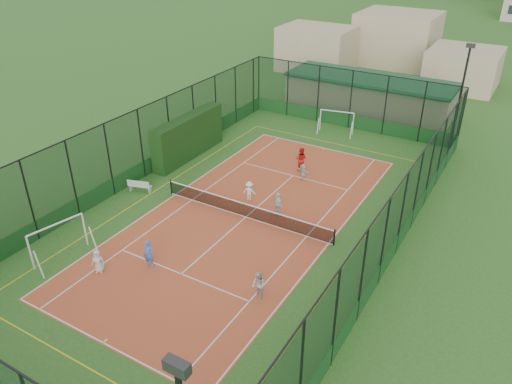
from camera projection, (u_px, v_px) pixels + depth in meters
ground at (246, 217)px, 30.58m from camera, size 300.00×300.00×0.00m
court_slab at (246, 217)px, 30.58m from camera, size 11.17×23.97×0.01m
tennis_net at (246, 210)px, 30.32m from camera, size 11.67×0.12×1.06m
perimeter_fence at (245, 181)px, 29.36m from camera, size 18.12×34.12×5.00m
floodlight_ne at (460, 100)px, 37.22m from camera, size 0.60×0.26×8.25m
clubhouse at (369, 94)px, 46.33m from camera, size 15.20×7.20×3.15m
hedge_left at (189, 137)px, 37.45m from camera, size 1.10×7.33×3.21m
white_bench at (140, 185)px, 33.23m from camera, size 1.61×0.87×0.87m
futsal_goal_near at (59, 241)px, 26.60m from camera, size 3.31×1.64×2.05m
futsal_goal_far at (336, 122)px, 41.95m from camera, size 3.00×1.38×1.87m
child_near_left at (98, 261)px, 25.62m from camera, size 0.77×0.69×1.32m
child_near_mid at (149, 254)px, 25.94m from camera, size 0.66×0.51×1.60m
child_near_right at (258, 285)px, 23.87m from camera, size 0.89×0.83×1.46m
child_far_left at (249, 191)px, 32.06m from camera, size 0.95×0.67×1.33m
child_far_right at (278, 204)px, 30.40m from camera, size 0.98×0.76×1.55m
child_far_back at (303, 172)px, 34.53m from camera, size 1.18×0.52×1.23m
coach at (301, 159)px, 35.75m from camera, size 0.97×0.82×1.75m
tennis_balls at (267, 210)px, 31.28m from camera, size 4.69×1.44×0.07m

